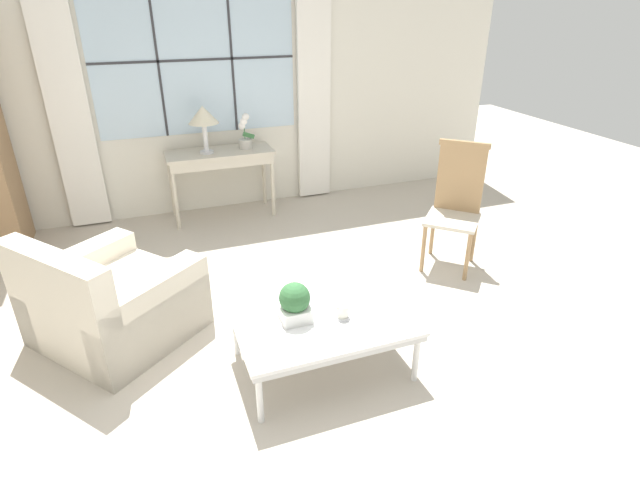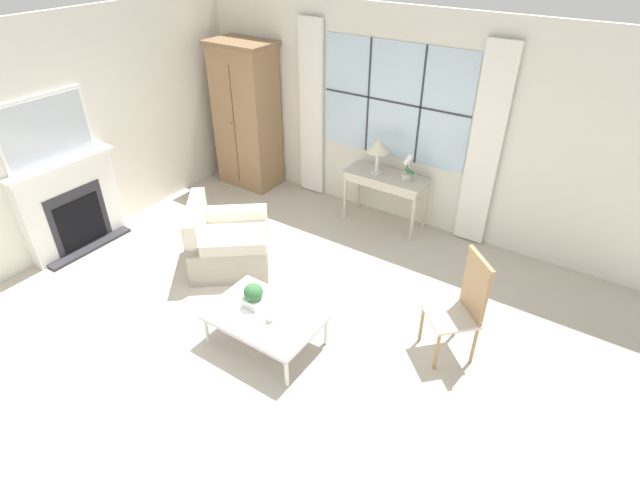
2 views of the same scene
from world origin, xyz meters
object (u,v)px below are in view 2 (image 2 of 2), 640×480
object	(u,v)px
table_lamp	(378,147)
armoire	(247,116)
fireplace	(70,200)
potted_orchid	(407,170)
console_table	(386,181)
armchair_upholstered	(227,244)
coffee_table	(265,317)
side_chair_wooden	(463,303)
pillar_candle	(271,317)
potted_plant_small	(253,295)

from	to	relation	value
table_lamp	armoire	bearing A→B (deg)	-179.85
fireplace	potted_orchid	world-z (taller)	fireplace
potted_orchid	console_table	bearing A→B (deg)	-178.81
armoire	armchair_upholstered	distance (m)	2.43
armoire	coffee_table	size ratio (longest dim) A/B	1.97
console_table	coffee_table	bearing A→B (deg)	-87.13
coffee_table	armchair_upholstered	bearing A→B (deg)	147.04
fireplace	armchair_upholstered	size ratio (longest dim) A/B	1.50
armchair_upholstered	side_chair_wooden	distance (m)	2.93
potted_orchid	coffee_table	bearing A→B (deg)	-93.08
fireplace	table_lamp	xyz separation A→B (m)	(2.89, 2.69, 0.45)
potted_orchid	coffee_table	xyz separation A→B (m)	(-0.15, -2.78, -0.54)
table_lamp	armchair_upholstered	bearing A→B (deg)	-117.82
table_lamp	fireplace	bearing A→B (deg)	-136.98
armoire	coffee_table	world-z (taller)	armoire
fireplace	pillar_candle	world-z (taller)	fireplace
potted_orchid	coffee_table	size ratio (longest dim) A/B	0.34
fireplace	potted_plant_small	size ratio (longest dim) A/B	7.70
fireplace	potted_orchid	distance (m)	4.30
fireplace	coffee_table	size ratio (longest dim) A/B	1.78
armoire	table_lamp	distance (m)	2.26
potted_orchid	fireplace	bearing A→B (deg)	-140.44
armoire	side_chair_wooden	distance (m)	4.54
armchair_upholstered	potted_orchid	bearing A→B (deg)	53.73
table_lamp	potted_plant_small	bearing A→B (deg)	-87.80
potted_plant_small	pillar_candle	world-z (taller)	potted_plant_small
console_table	pillar_candle	distance (m)	2.84
fireplace	armchair_upholstered	distance (m)	2.07
table_lamp	side_chair_wooden	bearing A→B (deg)	-42.94
table_lamp	armchair_upholstered	size ratio (longest dim) A/B	0.37
potted_orchid	armchair_upholstered	distance (m)	2.50
potted_orchid	side_chair_wooden	distance (m)	2.35
fireplace	armoire	world-z (taller)	armoire
armchair_upholstered	pillar_candle	world-z (taller)	armchair_upholstered
side_chair_wooden	potted_plant_small	xyz separation A→B (m)	(-1.79, -0.93, -0.10)
table_lamp	potted_orchid	distance (m)	0.49
side_chair_wooden	pillar_candle	distance (m)	1.83
side_chair_wooden	potted_plant_small	size ratio (longest dim) A/B	4.34
potted_orchid	potted_plant_small	bearing A→B (deg)	-96.66
fireplace	coffee_table	bearing A→B (deg)	-0.87
pillar_candle	side_chair_wooden	bearing A→B (deg)	34.08
armchair_upholstered	potted_plant_small	bearing A→B (deg)	-35.31
armchair_upholstered	side_chair_wooden	size ratio (longest dim) A/B	1.19
coffee_table	fireplace	bearing A→B (deg)	179.13
console_table	potted_plant_small	bearing A→B (deg)	-90.65
armchair_upholstered	coffee_table	world-z (taller)	armchair_upholstered
armchair_upholstered	console_table	bearing A→B (deg)	59.56
armchair_upholstered	table_lamp	bearing A→B (deg)	62.18
fireplace	table_lamp	distance (m)	3.97
side_chair_wooden	pillar_candle	xyz separation A→B (m)	(-1.51, -1.02, -0.18)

